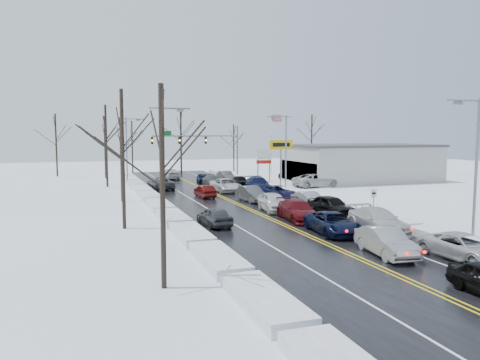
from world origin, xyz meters
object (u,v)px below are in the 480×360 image
object	(u,v)px
traffic_signal_mast	(205,143)
tires_plus_sign	(281,148)
dealership_building	(361,163)
flagpole	(272,139)
oncoming_car_0	(205,197)

from	to	relation	value
traffic_signal_mast	tires_plus_sign	distance (m)	13.92
traffic_signal_mast	tires_plus_sign	xyz separation A→B (m)	(7.05, -12.00, -0.49)
dealership_building	flagpole	bearing A→B (deg)	126.27
oncoming_car_0	flagpole	bearing A→B (deg)	-130.46
tires_plus_sign	dealership_building	distance (m)	13.82
tires_plus_sign	flagpole	size ratio (longest dim) A/B	0.60
traffic_signal_mast	dealership_building	bearing A→B (deg)	-25.95
tires_plus_sign	flagpole	world-z (taller)	flagpole
flagpole	dealership_building	size ratio (longest dim) A/B	0.49
dealership_building	oncoming_car_0	bearing A→B (deg)	-159.08
traffic_signal_mast	flagpole	world-z (taller)	flagpole
tires_plus_sign	oncoming_car_0	xyz separation A→B (m)	(-12.32, -7.86, -4.99)
traffic_signal_mast	flagpole	distance (m)	11.90
traffic_signal_mast	flagpole	size ratio (longest dim) A/B	1.33
flagpole	dealership_building	xyz separation A→B (m)	(8.80, -12.00, -3.27)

